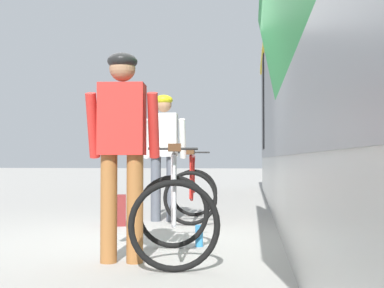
% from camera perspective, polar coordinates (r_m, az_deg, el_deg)
% --- Properties ---
extents(ground_plane, '(80.00, 80.00, 0.00)m').
position_cam_1_polar(ground_plane, '(5.26, -5.63, -11.21)').
color(ground_plane, '#A09E99').
extents(cyclist_near_in_white, '(0.62, 0.32, 1.76)m').
position_cam_1_polar(cyclist_near_in_white, '(6.87, -3.30, -0.17)').
color(cyclist_near_in_white, '#4C515B').
rests_on(cyclist_near_in_white, ground).
extents(cyclist_far_in_red, '(0.63, 0.34, 1.76)m').
position_cam_1_polar(cyclist_far_in_red, '(4.18, -8.09, 0.85)').
color(cyclist_far_in_red, '#935B2D').
rests_on(cyclist_far_in_red, ground).
extents(bicycle_near_red, '(0.78, 1.12, 0.99)m').
position_cam_1_polar(bicycle_near_red, '(6.95, 0.02, -5.58)').
color(bicycle_near_red, black).
rests_on(bicycle_near_red, ground).
extents(bicycle_far_silver, '(0.88, 1.17, 0.99)m').
position_cam_1_polar(bicycle_far_silver, '(4.31, -2.15, -7.93)').
color(bicycle_far_silver, black).
rests_on(bicycle_far_silver, ground).
extents(backpack_on_platform, '(0.32, 0.25, 0.40)m').
position_cam_1_polar(backpack_on_platform, '(6.51, -8.92, -7.60)').
color(backpack_on_platform, maroon).
rests_on(backpack_on_platform, ground).
extents(water_bottle_near_the_bikes, '(0.08, 0.08, 0.21)m').
position_cam_1_polar(water_bottle_near_the_bikes, '(4.95, 0.83, -10.59)').
color(water_bottle_near_the_bikes, '#338CCC').
rests_on(water_bottle_near_the_bikes, ground).
extents(platform_sign_post, '(0.08, 0.70, 2.40)m').
position_cam_1_polar(platform_sign_post, '(10.32, -7.12, 2.47)').
color(platform_sign_post, '#595B60').
rests_on(platform_sign_post, ground).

